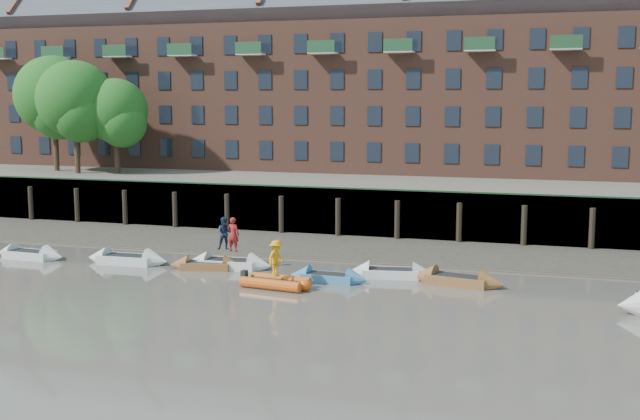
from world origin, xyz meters
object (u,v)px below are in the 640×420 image
at_px(rowboat_3, 229,264).
at_px(rib_tender, 278,282).
at_px(rowboat_0, 30,255).
at_px(rowboat_2, 206,265).
at_px(person_rower_b, 225,233).
at_px(person_rib_crew, 276,258).
at_px(rowboat_4, 328,277).
at_px(person_rower_a, 233,234).
at_px(rowboat_5, 391,273).
at_px(rowboat_6, 458,280).
at_px(rowboat_1, 127,259).

bearing_deg(rowboat_3, rib_tender, -42.28).
height_order(rowboat_0, rowboat_3, rowboat_3).
distance_m(rowboat_2, person_rower_b, 2.00).
distance_m(rowboat_2, person_rib_crew, 5.97).
height_order(rowboat_4, person_rower_a, person_rower_a).
distance_m(rowboat_5, rowboat_6, 3.58).
bearing_deg(rowboat_6, rowboat_5, -179.90).
height_order(rowboat_3, rib_tender, rowboat_3).
bearing_deg(rowboat_5, person_rower_a, 173.69).
xyz_separation_m(rowboat_3, person_rower_a, (0.26, 0.00, 1.64)).
distance_m(rowboat_1, person_rib_crew, 10.40).
relative_size(rowboat_0, person_rib_crew, 2.54).
distance_m(rowboat_6, rib_tender, 8.89).
relative_size(rowboat_5, person_rower_a, 2.46).
bearing_deg(rowboat_2, rib_tender, -40.01).
height_order(rowboat_6, rib_tender, rowboat_6).
xyz_separation_m(rowboat_0, rowboat_4, (18.13, -0.53, -0.02)).
height_order(rowboat_3, rowboat_5, rowboat_3).
bearing_deg(rib_tender, rowboat_5, 46.72).
height_order(rowboat_4, rowboat_5, rowboat_5).
bearing_deg(person_rower_a, rowboat_4, 170.79).
distance_m(rowboat_1, rowboat_6, 18.33).
xyz_separation_m(rowboat_0, rowboat_2, (10.98, 0.35, -0.02)).
distance_m(rowboat_2, rowboat_6, 13.50).
bearing_deg(rowboat_5, rowboat_2, 176.62).
bearing_deg(person_rib_crew, rib_tender, -73.09).
bearing_deg(rowboat_1, rowboat_6, -1.26).
xyz_separation_m(rowboat_5, person_rib_crew, (-4.88, -3.85, 1.23)).
relative_size(rowboat_2, rowboat_4, 1.01).
bearing_deg(person_rower_b, rowboat_4, -37.86).
bearing_deg(person_rower_a, person_rib_crew, 142.31).
bearing_deg(rowboat_3, rowboat_0, -177.98).
height_order(rowboat_5, rowboat_6, rowboat_6).
relative_size(rowboat_4, person_rib_crew, 2.32).
distance_m(rowboat_3, person_rib_crew, 5.40).
height_order(rowboat_2, person_rower_b, person_rower_b).
bearing_deg(rowboat_1, rowboat_2, -2.38).
xyz_separation_m(rowboat_5, rib_tender, (-4.78, -3.85, 0.03)).
relative_size(person_rower_a, person_rower_b, 1.04).
bearing_deg(rowboat_5, person_rower_b, 171.75).
bearing_deg(rowboat_4, rowboat_5, 35.67).
xyz_separation_m(rowboat_5, rowboat_6, (3.52, -0.66, 0.01)).
height_order(rowboat_3, rowboat_4, rowboat_3).
bearing_deg(rowboat_2, rowboat_1, 168.67).
bearing_deg(rowboat_4, rowboat_2, 174.91).
relative_size(rowboat_0, rib_tender, 1.28).
height_order(rowboat_1, rowboat_6, rowboat_1).
height_order(rowboat_5, rib_tender, rowboat_5).
distance_m(rowboat_6, person_rower_b, 12.87).
bearing_deg(rowboat_0, rowboat_4, 1.07).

